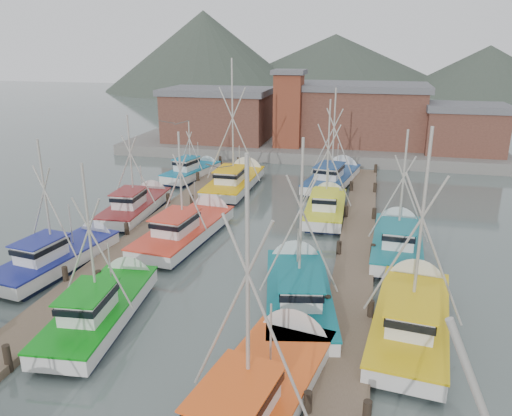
% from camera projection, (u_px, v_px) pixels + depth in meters
% --- Properties ---
extents(ground, '(260.00, 260.00, 0.00)m').
position_uv_depth(ground, '(219.00, 286.00, 27.02)').
color(ground, '#4A5956').
rests_on(ground, ground).
extents(dock_left, '(2.30, 46.00, 1.50)m').
position_uv_depth(dock_left, '(135.00, 244.00, 32.22)').
color(dock_left, brown).
rests_on(dock_left, ground).
extents(dock_right, '(2.30, 46.00, 1.50)m').
position_uv_depth(dock_right, '(354.00, 265.00, 29.16)').
color(dock_right, brown).
rests_on(dock_right, ground).
extents(quay, '(44.00, 16.00, 1.20)m').
position_uv_depth(quay, '(309.00, 145.00, 61.01)').
color(quay, slate).
rests_on(quay, ground).
extents(shed_left, '(12.72, 8.48, 6.20)m').
position_uv_depth(shed_left, '(218.00, 114.00, 60.39)').
color(shed_left, brown).
rests_on(shed_left, quay).
extents(shed_center, '(14.84, 9.54, 6.90)m').
position_uv_depth(shed_center, '(361.00, 113.00, 58.41)').
color(shed_center, brown).
rests_on(shed_center, quay).
extents(shed_right, '(8.48, 6.36, 5.20)m').
position_uv_depth(shed_right, '(464.00, 128.00, 53.50)').
color(shed_right, brown).
rests_on(shed_right, quay).
extents(lookout_tower, '(3.60, 3.60, 8.50)m').
position_uv_depth(lookout_tower, '(289.00, 108.00, 56.19)').
color(lookout_tower, brown).
rests_on(lookout_tower, quay).
extents(distant_hills, '(175.00, 140.00, 42.00)m').
position_uv_depth(distant_hills, '(304.00, 89.00, 143.04)').
color(distant_hills, '#3D483C').
rests_on(distant_hills, ground).
extents(boat_1, '(5.10, 10.85, 10.53)m').
position_uv_depth(boat_1, '(258.00, 393.00, 17.75)').
color(boat_1, black).
rests_on(boat_1, ground).
extents(boat_4, '(3.61, 9.17, 8.53)m').
position_uv_depth(boat_4, '(105.00, 306.00, 23.66)').
color(boat_4, black).
rests_on(boat_4, ground).
extents(boat_5, '(4.87, 10.22, 9.48)m').
position_uv_depth(boat_5, '(298.00, 290.00, 25.13)').
color(boat_5, black).
rests_on(boat_5, ground).
extents(boat_6, '(3.94, 9.15, 8.44)m').
position_uv_depth(boat_6, '(62.00, 256.00, 29.24)').
color(boat_6, black).
rests_on(boat_6, ground).
extents(boat_7, '(4.22, 10.14, 10.37)m').
position_uv_depth(boat_7, '(412.00, 315.00, 22.83)').
color(boat_7, black).
rests_on(boat_7, ground).
extents(boat_8, '(4.20, 10.47, 8.29)m').
position_uv_depth(boat_8, '(189.00, 228.00, 33.51)').
color(boat_8, black).
rests_on(boat_8, ground).
extents(boat_9, '(3.79, 8.83, 9.53)m').
position_uv_depth(boat_9, '(326.00, 206.00, 38.00)').
color(boat_9, black).
rests_on(boat_9, ground).
extents(boat_10, '(3.50, 9.03, 8.41)m').
position_uv_depth(boat_10, '(138.00, 205.00, 38.38)').
color(boat_10, black).
rests_on(boat_10, ground).
extents(boat_11, '(3.57, 9.34, 8.65)m').
position_uv_depth(boat_11, '(397.00, 241.00, 31.45)').
color(boat_11, black).
rests_on(boat_11, ground).
extents(boat_12, '(4.90, 10.47, 12.35)m').
position_uv_depth(boat_12, '(236.00, 181.00, 45.08)').
color(boat_12, black).
rests_on(boat_12, ground).
extents(boat_13, '(4.82, 10.61, 9.82)m').
position_uv_depth(boat_13, '(334.00, 177.00, 46.28)').
color(boat_13, black).
rests_on(boat_13, ground).
extents(boat_14, '(3.91, 8.19, 6.26)m').
position_uv_depth(boat_14, '(194.00, 171.00, 48.50)').
color(boat_14, black).
rests_on(boat_14, ground).
extents(gull_near, '(1.50, 0.66, 0.24)m').
position_uv_depth(gull_near, '(174.00, 123.00, 24.43)').
color(gull_near, gray).
rests_on(gull_near, ground).
extents(gull_far, '(1.54, 0.61, 0.24)m').
position_uv_depth(gull_far, '(219.00, 167.00, 27.21)').
color(gull_far, gray).
rests_on(gull_far, ground).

